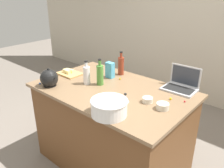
% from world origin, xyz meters
% --- Properties ---
extents(ground_plane, '(12.00, 12.00, 0.00)m').
position_xyz_m(ground_plane, '(0.00, 0.00, 0.00)').
color(ground_plane, slate).
extents(wall_back, '(8.00, 0.10, 2.60)m').
position_xyz_m(wall_back, '(0.00, 2.11, 1.30)').
color(wall_back, beige).
rests_on(wall_back, ground).
extents(island_counter, '(1.53, 0.97, 0.90)m').
position_xyz_m(island_counter, '(0.00, 0.00, 0.45)').
color(island_counter, brown).
rests_on(island_counter, ground).
extents(laptop, '(0.32, 0.24, 0.22)m').
position_xyz_m(laptop, '(0.51, 0.43, 0.95)').
color(laptop, '#B7B7BC').
rests_on(laptop, island_counter).
extents(mixing_bowl_large, '(0.29, 0.29, 0.13)m').
position_xyz_m(mixing_bowl_large, '(0.30, -0.38, 0.97)').
color(mixing_bowl_large, white).
rests_on(mixing_bowl_large, island_counter).
extents(bottle_olive, '(0.07, 0.07, 0.27)m').
position_xyz_m(bottle_olive, '(-0.16, -0.00, 1.01)').
color(bottle_olive, '#4C8C38').
rests_on(bottle_olive, island_counter).
extents(bottle_vinegar, '(0.07, 0.07, 0.25)m').
position_xyz_m(bottle_vinegar, '(-0.27, -0.08, 1.00)').
color(bottle_vinegar, white).
rests_on(bottle_vinegar, island_counter).
extents(bottle_soy, '(0.07, 0.07, 0.27)m').
position_xyz_m(bottle_soy, '(-0.18, 0.36, 1.01)').
color(bottle_soy, maroon).
rests_on(bottle_soy, island_counter).
extents(kettle, '(0.21, 0.18, 0.20)m').
position_xyz_m(kettle, '(-0.52, -0.35, 0.98)').
color(kettle, black).
rests_on(kettle, island_counter).
extents(cutting_board, '(0.26, 0.20, 0.02)m').
position_xyz_m(cutting_board, '(-0.62, -0.02, 0.91)').
color(cutting_board, tan).
rests_on(cutting_board, island_counter).
extents(butter_stick_left, '(0.11, 0.05, 0.04)m').
position_xyz_m(butter_stick_left, '(-0.64, -0.04, 0.94)').
color(butter_stick_left, '#F4E58C').
rests_on(butter_stick_left, cutting_board).
extents(butter_stick_right, '(0.11, 0.05, 0.04)m').
position_xyz_m(butter_stick_right, '(-0.64, 0.00, 0.94)').
color(butter_stick_right, '#F4E58C').
rests_on(butter_stick_right, cutting_board).
extents(ramekin_small, '(0.09, 0.09, 0.05)m').
position_xyz_m(ramekin_small, '(0.42, -0.01, 0.92)').
color(ramekin_small, beige).
rests_on(ramekin_small, island_counter).
extents(ramekin_medium, '(0.10, 0.10, 0.05)m').
position_xyz_m(ramekin_medium, '(0.58, -0.03, 0.93)').
color(ramekin_medium, beige).
rests_on(ramekin_medium, island_counter).
extents(kitchen_timer, '(0.07, 0.07, 0.08)m').
position_xyz_m(kitchen_timer, '(0.26, -0.13, 0.94)').
color(kitchen_timer, '#B2B2B7').
rests_on(kitchen_timer, island_counter).
extents(candy_bag, '(0.09, 0.06, 0.17)m').
position_xyz_m(candy_bag, '(-0.21, 0.21, 0.99)').
color(candy_bag, '#4CA5CC').
rests_on(candy_bag, island_counter).
extents(candy_0, '(0.02, 0.02, 0.02)m').
position_xyz_m(candy_0, '(-0.09, 0.24, 0.91)').
color(candy_0, yellow).
rests_on(candy_0, island_counter).
extents(candy_1, '(0.02, 0.02, 0.02)m').
position_xyz_m(candy_1, '(0.66, 0.20, 0.91)').
color(candy_1, red).
rests_on(candy_1, island_counter).
extents(candy_2, '(0.02, 0.02, 0.02)m').
position_xyz_m(candy_2, '(-0.63, -0.40, 0.91)').
color(candy_2, blue).
rests_on(candy_2, island_counter).
extents(candy_3, '(0.02, 0.02, 0.02)m').
position_xyz_m(candy_3, '(0.55, 0.16, 0.91)').
color(candy_3, yellow).
rests_on(candy_3, island_counter).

